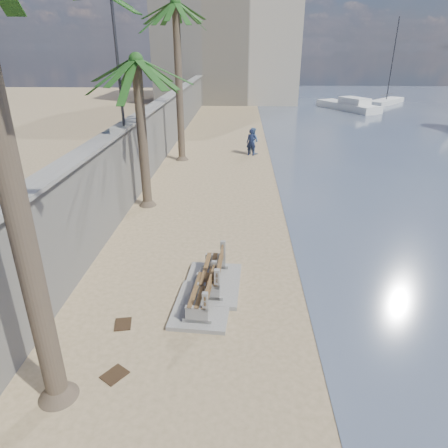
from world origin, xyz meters
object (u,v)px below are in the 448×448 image
object	(u,v)px
bench_near	(202,295)
yacht_far	(347,107)
palm_back	(176,6)
person_b	(253,139)
palm_mid	(136,62)
person_a	(251,140)
bench_far	(212,274)
sailboat_west	(386,101)

from	to	relation	value
bench_near	yacht_far	bearing A→B (deg)	71.24
palm_back	person_b	xyz separation A→B (m)	(4.64, 1.85, -7.90)
palm_mid	person_a	distance (m)	12.03
person_a	yacht_far	distance (m)	24.89
person_a	person_b	bearing A→B (deg)	83.72
bench_near	palm_mid	xyz separation A→B (m)	(-3.28, 7.86, 5.81)
person_b	palm_back	bearing A→B (deg)	63.80
person_b	bench_far	bearing A→B (deg)	126.60
bench_near	person_b	world-z (taller)	person_b
bench_near	palm_back	bearing A→B (deg)	99.94
bench_near	palm_back	distance (m)	18.42
person_b	sailboat_west	world-z (taller)	sailboat_west
person_a	yacht_far	world-z (taller)	person_a
sailboat_west	yacht_far	bearing A→B (deg)	-138.56
palm_mid	palm_back	distance (m)	8.68
palm_mid	person_b	bearing A→B (deg)	63.20
bench_far	bench_near	bearing A→B (deg)	-100.66
person_a	palm_mid	bearing A→B (deg)	-109.90
bench_near	person_a	size ratio (longest dim) A/B	1.18
palm_mid	bench_near	bearing A→B (deg)	-67.34
sailboat_west	palm_back	bearing A→B (deg)	-127.91
bench_far	palm_back	distance (m)	17.48
bench_near	yacht_far	distance (m)	41.67
bench_near	yacht_far	world-z (taller)	yacht_far
palm_mid	palm_back	world-z (taller)	palm_back
palm_back	sailboat_west	bearing A→B (deg)	52.09
bench_near	person_b	xyz separation A→B (m)	(1.82, 17.96, 0.58)
bench_near	person_b	bearing A→B (deg)	84.22
palm_mid	person_b	size ratio (longest dim) A/B	3.63
bench_near	sailboat_west	world-z (taller)	sailboat_west
bench_far	person_b	size ratio (longest dim) A/B	1.27
bench_near	palm_back	size ratio (longest dim) A/B	0.24
bench_near	palm_back	world-z (taller)	palm_back
sailboat_west	palm_mid	bearing A→B (deg)	-121.73
bench_near	yacht_far	xyz separation A→B (m)	(13.41, 39.46, -0.07)
person_a	yacht_far	bearing A→B (deg)	69.42
palm_mid	sailboat_west	size ratio (longest dim) A/B	0.70
bench_far	person_a	distance (m)	16.47
person_a	sailboat_west	size ratio (longest dim) A/B	0.20
bench_far	sailboat_west	size ratio (longest dim) A/B	0.25
person_b	palm_mid	bearing A→B (deg)	105.25
bench_near	palm_mid	size ratio (longest dim) A/B	0.33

